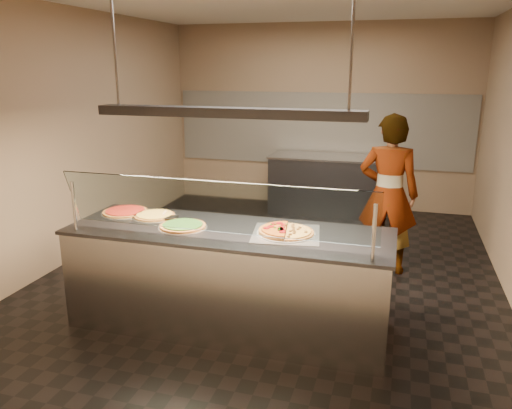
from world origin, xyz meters
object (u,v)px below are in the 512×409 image
(serving_counter, at_px, (229,278))
(heat_lamp_housing, at_px, (226,112))
(prep_table, at_px, (323,184))
(perforated_tray, at_px, (286,233))
(pizza_spatula, at_px, (167,215))
(pizza_spinach, at_px, (183,226))
(worker, at_px, (388,195))
(sneeze_guard, at_px, (213,208))
(pizza_tomato, at_px, (126,211))
(half_pizza_sausage, at_px, (299,232))
(pizza_cheese, at_px, (155,215))
(half_pizza_pepperoni, at_px, (273,229))

(serving_counter, distance_m, heat_lamp_housing, 1.48)
(prep_table, bearing_deg, perforated_tray, -86.05)
(pizza_spatula, distance_m, heat_lamp_housing, 1.21)
(pizza_spinach, bearing_deg, worker, 46.15)
(serving_counter, height_order, sneeze_guard, sneeze_guard)
(prep_table, bearing_deg, pizza_spinach, -99.27)
(sneeze_guard, bearing_deg, heat_lamp_housing, 90.00)
(pizza_tomato, bearing_deg, pizza_spatula, -3.71)
(half_pizza_sausage, relative_size, worker, 0.27)
(pizza_cheese, height_order, worker, worker)
(sneeze_guard, bearing_deg, pizza_cheese, 147.23)
(sneeze_guard, xyz_separation_m, pizza_spatula, (-0.68, 0.53, -0.27))
(pizza_spatula, bearing_deg, serving_counter, -15.25)
(pizza_spatula, bearing_deg, half_pizza_sausage, -6.86)
(pizza_spinach, bearing_deg, pizza_cheese, 149.80)
(pizza_tomato, height_order, pizza_spatula, pizza_spatula)
(pizza_spinach, relative_size, worker, 0.24)
(perforated_tray, relative_size, pizza_cheese, 1.57)
(half_pizza_pepperoni, distance_m, worker, 1.94)
(pizza_spatula, xyz_separation_m, heat_lamp_housing, (0.68, -0.18, 0.99))
(half_pizza_pepperoni, height_order, pizza_cheese, half_pizza_pepperoni)
(pizza_tomato, xyz_separation_m, pizza_spatula, (0.47, -0.03, 0.01))
(pizza_spatula, height_order, prep_table, pizza_spatula)
(heat_lamp_housing, bearing_deg, pizza_spinach, -172.26)
(half_pizza_sausage, xyz_separation_m, pizza_cheese, (-1.44, 0.15, -0.01))
(pizza_cheese, relative_size, heat_lamp_housing, 0.18)
(perforated_tray, distance_m, pizza_cheese, 1.33)
(half_pizza_sausage, bearing_deg, pizza_spatula, 173.14)
(sneeze_guard, distance_m, pizza_cheese, 1.00)
(half_pizza_sausage, xyz_separation_m, pizza_tomato, (-1.77, 0.19, -0.01))
(half_pizza_pepperoni, height_order, worker, worker)
(heat_lamp_housing, bearing_deg, half_pizza_pepperoni, 3.73)
(pizza_spinach, relative_size, pizza_spatula, 1.97)
(pizza_spatula, xyz_separation_m, worker, (1.99, 1.55, -0.04))
(pizza_spatula, xyz_separation_m, prep_table, (0.92, 3.77, -0.49))
(sneeze_guard, distance_m, half_pizza_sausage, 0.78)
(half_pizza_pepperoni, bearing_deg, heat_lamp_housing, -176.27)
(sneeze_guard, bearing_deg, worker, 57.73)
(half_pizza_pepperoni, bearing_deg, perforated_tray, -0.02)
(sneeze_guard, height_order, worker, worker)
(half_pizza_sausage, bearing_deg, prep_table, 95.59)
(half_pizza_pepperoni, distance_m, pizza_spinach, 0.82)
(prep_table, height_order, heat_lamp_housing, heat_lamp_housing)
(pizza_spinach, xyz_separation_m, worker, (1.72, 1.79, -0.03))
(pizza_spinach, xyz_separation_m, prep_table, (0.65, 4.01, -0.48))
(pizza_cheese, xyz_separation_m, heat_lamp_housing, (0.81, -0.18, 1.01))
(worker, bearing_deg, pizza_tomato, 34.87)
(pizza_tomato, height_order, worker, worker)
(sneeze_guard, xyz_separation_m, perforated_tray, (0.52, 0.37, -0.29))
(half_pizza_sausage, height_order, pizza_spatula, half_pizza_sausage)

